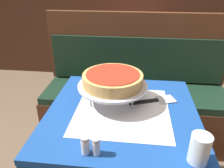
% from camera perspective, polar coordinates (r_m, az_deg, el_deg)
% --- Properties ---
extents(dining_table_front, '(0.77, 0.77, 0.75)m').
position_cam_1_polar(dining_table_front, '(1.19, 2.59, -10.82)').
color(dining_table_front, '#194799').
rests_on(dining_table_front, ground_plane).
extents(dining_table_rear, '(0.72, 0.72, 0.76)m').
position_cam_1_polar(dining_table_rear, '(2.66, 5.95, 10.95)').
color(dining_table_rear, red).
rests_on(dining_table_rear, ground_plane).
extents(booth_bench, '(1.57, 0.49, 1.10)m').
position_cam_1_polar(booth_bench, '(1.98, 5.73, -5.25)').
color(booth_bench, brown).
rests_on(booth_bench, ground_plane).
extents(pizza_pan_stand, '(0.37, 0.37, 0.11)m').
position_cam_1_polar(pizza_pan_stand, '(1.16, 0.17, -0.55)').
color(pizza_pan_stand, '#ADADB2').
rests_on(pizza_pan_stand, dining_table_front).
extents(deep_dish_pizza, '(0.32, 0.32, 0.06)m').
position_cam_1_polar(deep_dish_pizza, '(1.14, 0.17, 1.32)').
color(deep_dish_pizza, tan).
rests_on(deep_dish_pizza, pizza_pan_stand).
extents(pizza_server, '(0.26, 0.14, 0.01)m').
position_cam_1_polar(pizza_server, '(1.22, 10.85, -4.29)').
color(pizza_server, '#BCBCC1').
rests_on(pizza_server, dining_table_front).
extents(water_glass_near, '(0.08, 0.08, 0.12)m').
position_cam_1_polar(water_glass_near, '(0.88, 21.91, -15.43)').
color(water_glass_near, silver).
rests_on(water_glass_near, dining_table_front).
extents(salt_shaker, '(0.03, 0.03, 0.08)m').
position_cam_1_polar(salt_shaker, '(0.88, -6.98, -15.63)').
color(salt_shaker, silver).
rests_on(salt_shaker, dining_table_front).
extents(pepper_shaker, '(0.03, 0.03, 0.07)m').
position_cam_1_polar(pepper_shaker, '(0.87, -4.20, -15.96)').
color(pepper_shaker, silver).
rests_on(pepper_shaker, dining_table_front).
extents(condiment_caddy, '(0.15, 0.15, 0.16)m').
position_cam_1_polar(condiment_caddy, '(2.68, 3.81, 14.30)').
color(condiment_caddy, black).
rests_on(condiment_caddy, dining_table_rear).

